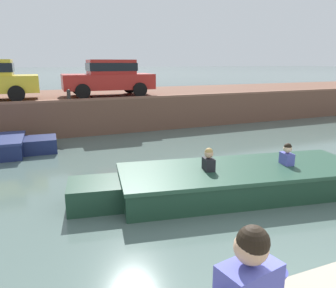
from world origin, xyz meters
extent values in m
plane|color=#4C605B|center=(0.00, 5.37, 0.00)|extent=(400.00, 400.00, 0.00)
cube|color=brown|center=(0.00, 13.75, 0.68)|extent=(60.00, 6.00, 1.37)
cube|color=brown|center=(0.00, 10.87, 1.41)|extent=(60.00, 0.24, 0.08)
cube|color=navy|center=(-2.41, 9.10, 0.23)|extent=(1.05, 1.09, 0.46)
cube|color=#193828|center=(1.56, 3.71, 0.25)|extent=(5.50, 2.71, 0.50)
cube|color=#193828|center=(-1.55, 4.26, 0.25)|extent=(1.21, 1.17, 0.50)
cube|color=#244836|center=(1.56, 3.71, 0.54)|extent=(5.57, 2.78, 0.08)
cube|color=brown|center=(1.95, 3.64, 0.44)|extent=(0.52, 1.66, 0.06)
cube|color=black|center=(0.78, 3.85, 0.62)|extent=(0.25, 0.35, 0.44)
sphere|color=tan|center=(0.78, 3.85, 0.94)|extent=(0.19, 0.19, 0.19)
sphere|color=tan|center=(0.78, 3.85, 0.98)|extent=(0.17, 0.17, 0.17)
cube|color=#4C51B2|center=(2.60, 3.53, 0.62)|extent=(0.25, 0.35, 0.44)
sphere|color=beige|center=(2.60, 3.53, 0.94)|extent=(0.19, 0.19, 0.19)
sphere|color=black|center=(2.60, 3.53, 0.98)|extent=(0.17, 0.17, 0.17)
cylinder|color=black|center=(-3.04, 11.51, 1.67)|extent=(0.60, 0.19, 0.60)
cylinder|color=black|center=(-3.01, 13.34, 1.67)|extent=(0.60, 0.19, 0.60)
cube|color=#B2231E|center=(0.60, 12.44, 1.99)|extent=(3.88, 1.94, 0.64)
cube|color=#B2231E|center=(0.76, 12.43, 2.61)|extent=(1.97, 1.65, 0.60)
cube|color=black|center=(0.76, 12.43, 2.61)|extent=(2.05, 1.69, 0.33)
cylinder|color=black|center=(-0.61, 11.57, 1.67)|extent=(0.61, 0.20, 0.60)
cylinder|color=black|center=(-0.54, 13.40, 1.67)|extent=(0.61, 0.20, 0.60)
cylinder|color=black|center=(1.75, 11.48, 1.67)|extent=(0.61, 0.20, 0.60)
cylinder|color=black|center=(1.82, 13.31, 1.67)|extent=(0.61, 0.20, 0.60)
cylinder|color=#2D2B28|center=(-1.23, 11.00, 1.54)|extent=(0.14, 0.14, 0.35)
sphere|color=#2D2B28|center=(-1.23, 11.00, 1.74)|extent=(0.15, 0.15, 0.15)
sphere|color=tan|center=(-1.49, -0.58, 1.79)|extent=(0.20, 0.20, 0.20)
sphere|color=black|center=(-1.49, -0.59, 1.83)|extent=(0.19, 0.19, 0.19)
camera|label=1|loc=(-2.56, -1.91, 2.80)|focal=35.00mm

